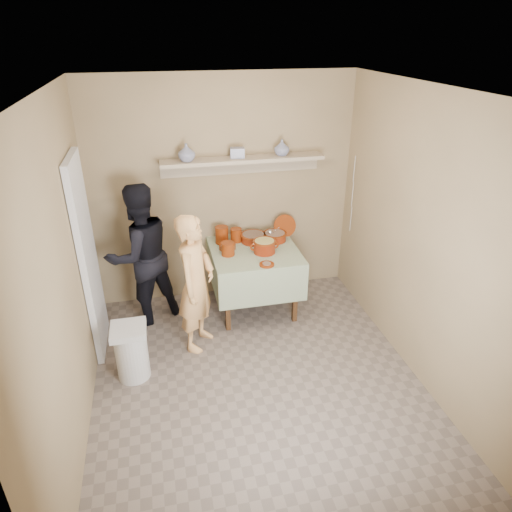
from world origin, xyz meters
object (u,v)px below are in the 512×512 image
object	(u,v)px
cazuela_rice	(264,245)
person_helper	(140,255)
person_cook	(196,283)
trash_bin	(132,352)
serving_table	(254,259)

from	to	relation	value
cazuela_rice	person_helper	bearing A→B (deg)	173.10
person_helper	cazuela_rice	size ratio (longest dim) A/B	4.83
person_helper	person_cook	bearing A→B (deg)	103.15
trash_bin	cazuela_rice	bearing A→B (deg)	29.30
cazuela_rice	person_cook	bearing A→B (deg)	-150.47
person_helper	cazuela_rice	bearing A→B (deg)	145.70
person_cook	person_helper	world-z (taller)	person_helper
person_cook	cazuela_rice	size ratio (longest dim) A/B	4.40
person_helper	trash_bin	world-z (taller)	person_helper
person_cook	serving_table	size ratio (longest dim) A/B	1.49
serving_table	cazuela_rice	size ratio (longest dim) A/B	2.95
person_cook	person_helper	distance (m)	0.82
serving_table	cazuela_rice	xyz separation A→B (m)	(0.09, -0.10, 0.20)
serving_table	cazuela_rice	distance (m)	0.24
serving_table	trash_bin	xyz separation A→B (m)	(-1.38, -0.92, -0.36)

